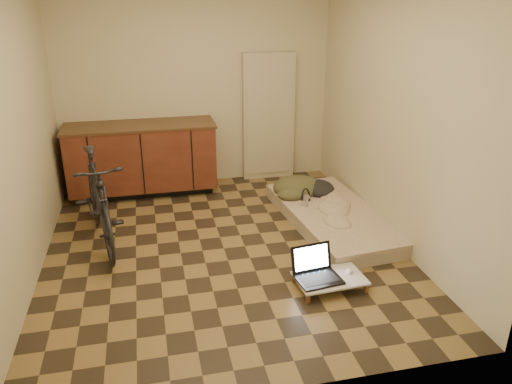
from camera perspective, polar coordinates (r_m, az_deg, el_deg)
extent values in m
cube|color=brown|center=(5.13, -3.70, -6.45)|extent=(3.50, 4.00, 0.00)
cube|color=beige|center=(6.59, -6.87, 11.98)|extent=(3.50, 0.00, 2.60)
cube|color=beige|center=(2.79, 2.32, -2.34)|extent=(3.50, 0.00, 2.60)
cube|color=beige|center=(4.72, -25.67, 5.83)|extent=(0.00, 4.00, 2.60)
cube|color=beige|center=(5.20, 15.55, 8.56)|extent=(0.00, 4.00, 2.60)
cube|color=black|center=(6.64, -12.56, 0.44)|extent=(1.70, 0.48, 0.10)
cube|color=#4D2015|center=(6.46, -12.87, 3.94)|extent=(1.80, 0.60, 0.78)
cube|color=#4A2F1B|center=(6.35, -13.19, 7.41)|extent=(1.84, 0.62, 0.03)
cube|color=beige|center=(6.79, 1.45, 8.54)|extent=(0.70, 0.10, 1.70)
imported|color=black|center=(5.26, -17.60, -0.35)|extent=(0.79, 1.70, 1.06)
cube|color=#B8AA93|center=(5.67, 8.88, -3.05)|extent=(1.09, 2.00, 0.12)
cube|color=beige|center=(5.64, 8.92, -2.28)|extent=(1.11, 2.02, 0.05)
cube|color=brown|center=(4.31, 5.96, -12.00)|extent=(0.03, 0.03, 0.08)
cube|color=brown|center=(4.57, 4.38, -9.78)|extent=(0.03, 0.03, 0.08)
cube|color=brown|center=(4.52, 12.48, -10.67)|extent=(0.03, 0.03, 0.08)
cube|color=brown|center=(4.77, 10.58, -8.65)|extent=(0.03, 0.03, 0.08)
cube|color=silver|center=(4.51, 8.44, -9.71)|extent=(0.63, 0.43, 0.02)
cube|color=black|center=(4.44, 7.21, -9.90)|extent=(0.41, 0.32, 0.02)
cube|color=black|center=(4.50, 6.32, -7.45)|extent=(0.39, 0.12, 0.24)
cube|color=white|center=(4.50, 6.32, -7.45)|extent=(0.33, 0.10, 0.20)
ellipsoid|color=white|center=(4.60, 10.61, -8.84)|extent=(0.08, 0.10, 0.03)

